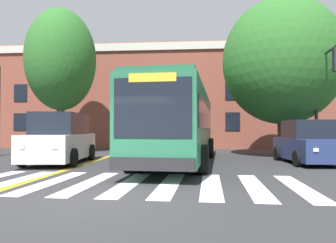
% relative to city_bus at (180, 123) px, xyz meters
% --- Properties ---
extents(ground_plane, '(120.00, 120.00, 0.00)m').
position_rel_city_bus_xyz_m(ground_plane, '(-1.65, -8.18, -1.79)').
color(ground_plane, '#303033').
extents(crosswalk, '(12.04, 4.59, 0.01)m').
position_rel_city_bus_xyz_m(crosswalk, '(-2.25, -5.85, -1.79)').
color(crosswalk, white).
rests_on(crosswalk, ground).
extents(lane_line_yellow_inner, '(0.12, 36.00, 0.01)m').
position_rel_city_bus_xyz_m(lane_line_yellow_inner, '(-4.19, 8.15, -1.79)').
color(lane_line_yellow_inner, gold).
rests_on(lane_line_yellow_inner, ground).
extents(lane_line_yellow_outer, '(0.12, 36.00, 0.01)m').
position_rel_city_bus_xyz_m(lane_line_yellow_outer, '(-4.03, 8.15, -1.79)').
color(lane_line_yellow_outer, gold).
rests_on(lane_line_yellow_outer, ground).
extents(city_bus, '(3.47, 12.34, 3.31)m').
position_rel_city_bus_xyz_m(city_bus, '(0.00, 0.00, 0.00)').
color(city_bus, '#28704C').
rests_on(city_bus, ground).
extents(car_white_near_lane, '(2.63, 5.36, 2.23)m').
position_rel_city_bus_xyz_m(car_white_near_lane, '(-5.31, -0.69, -0.73)').
color(car_white_near_lane, white).
rests_on(car_white_near_lane, ground).
extents(car_navy_far_lane, '(2.25, 4.49, 1.92)m').
position_rel_city_bus_xyz_m(car_navy_far_lane, '(5.67, 0.13, -0.93)').
color(car_navy_far_lane, navy).
rests_on(car_navy_far_lane, ground).
extents(traffic_light_near_corner, '(0.43, 3.24, 5.40)m').
position_rel_city_bus_xyz_m(traffic_light_near_corner, '(6.70, 0.86, 1.84)').
color(traffic_light_near_corner, '#28282D').
rests_on(traffic_light_near_corner, ground).
extents(street_tree_curbside_large, '(8.27, 8.34, 8.79)m').
position_rel_city_bus_xyz_m(street_tree_curbside_large, '(5.52, 3.70, 3.49)').
color(street_tree_curbside_large, brown).
rests_on(street_tree_curbside_large, ground).
extents(street_tree_curbside_small, '(4.96, 5.48, 9.37)m').
position_rel_city_bus_xyz_m(street_tree_curbside_small, '(-8.05, 5.64, 4.24)').
color(street_tree_curbside_small, brown).
rests_on(street_tree_curbside_small, ground).
extents(building_facade, '(42.51, 6.66, 8.41)m').
position_rel_city_bus_xyz_m(building_facade, '(-5.00, 13.73, 2.42)').
color(building_facade, brown).
rests_on(building_facade, ground).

